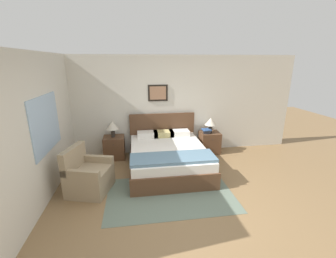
{
  "coord_description": "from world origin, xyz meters",
  "views": [
    {
      "loc": [
        -0.8,
        -3.25,
        2.42
      ],
      "look_at": [
        -0.1,
        1.44,
        1.0
      ],
      "focal_mm": 24.0,
      "sensor_mm": 36.0,
      "label": 1
    }
  ],
  "objects_px": {
    "nightstand_by_door": "(209,142)",
    "table_lamp_by_door": "(211,122)",
    "armchair": "(88,176)",
    "bed": "(168,156)",
    "nightstand_near_window": "(114,147)",
    "table_lamp_near_window": "(112,126)"
  },
  "relations": [
    {
      "from": "nightstand_near_window",
      "to": "bed",
      "type": "bearing_deg",
      "value": -32.3
    },
    {
      "from": "bed",
      "to": "nightstand_by_door",
      "type": "height_order",
      "value": "bed"
    },
    {
      "from": "bed",
      "to": "nightstand_near_window",
      "type": "relative_size",
      "value": 3.66
    },
    {
      "from": "table_lamp_near_window",
      "to": "table_lamp_by_door",
      "type": "bearing_deg",
      "value": 0.0
    },
    {
      "from": "nightstand_by_door",
      "to": "table_lamp_near_window",
      "type": "height_order",
      "value": "table_lamp_near_window"
    },
    {
      "from": "bed",
      "to": "nightstand_by_door",
      "type": "xyz_separation_m",
      "value": [
        1.28,
        0.81,
        -0.01
      ]
    },
    {
      "from": "bed",
      "to": "nightstand_by_door",
      "type": "relative_size",
      "value": 3.66
    },
    {
      "from": "table_lamp_near_window",
      "to": "nightstand_by_door",
      "type": "bearing_deg",
      "value": 0.14
    },
    {
      "from": "nightstand_near_window",
      "to": "armchair",
      "type": "bearing_deg",
      "value": -104.0
    },
    {
      "from": "nightstand_by_door",
      "to": "table_lamp_by_door",
      "type": "relative_size",
      "value": 1.43
    },
    {
      "from": "armchair",
      "to": "nightstand_by_door",
      "type": "height_order",
      "value": "armchair"
    },
    {
      "from": "nightstand_by_door",
      "to": "table_lamp_by_door",
      "type": "xyz_separation_m",
      "value": [
        0.0,
        -0.01,
        0.58
      ]
    },
    {
      "from": "armchair",
      "to": "bed",
      "type": "bearing_deg",
      "value": 129.3
    },
    {
      "from": "table_lamp_by_door",
      "to": "armchair",
      "type": "bearing_deg",
      "value": -152.71
    },
    {
      "from": "table_lamp_near_window",
      "to": "table_lamp_by_door",
      "type": "distance_m",
      "value": 2.58
    },
    {
      "from": "nightstand_near_window",
      "to": "table_lamp_near_window",
      "type": "bearing_deg",
      "value": -148.72
    },
    {
      "from": "table_lamp_by_door",
      "to": "nightstand_near_window",
      "type": "bearing_deg",
      "value": 179.86
    },
    {
      "from": "nightstand_near_window",
      "to": "nightstand_by_door",
      "type": "relative_size",
      "value": 1.0
    },
    {
      "from": "nightstand_near_window",
      "to": "table_lamp_by_door",
      "type": "distance_m",
      "value": 2.63
    },
    {
      "from": "nightstand_near_window",
      "to": "table_lamp_by_door",
      "type": "xyz_separation_m",
      "value": [
        2.57,
        -0.01,
        0.58
      ]
    },
    {
      "from": "armchair",
      "to": "nightstand_by_door",
      "type": "bearing_deg",
      "value": 133.39
    },
    {
      "from": "armchair",
      "to": "table_lamp_by_door",
      "type": "relative_size",
      "value": 2.26
    }
  ]
}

